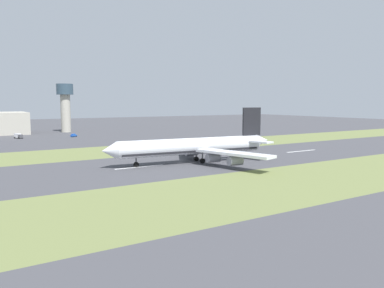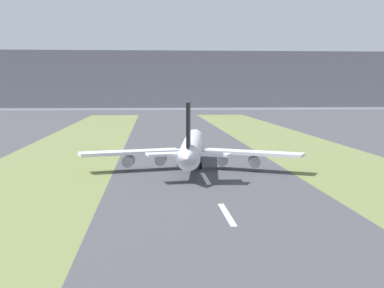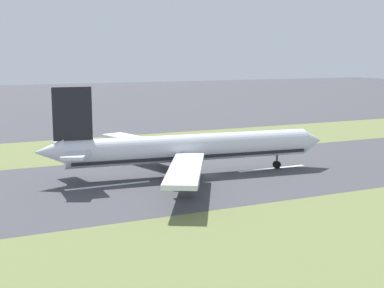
# 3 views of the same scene
# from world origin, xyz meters

# --- Properties ---
(ground_plane) EXTENTS (800.00, 800.00, 0.00)m
(ground_plane) POSITION_xyz_m (0.00, 0.00, 0.00)
(ground_plane) COLOR #424247
(grass_median_west) EXTENTS (40.00, 600.00, 0.01)m
(grass_median_west) POSITION_xyz_m (-45.00, 0.00, 0.00)
(grass_median_west) COLOR olive
(grass_median_west) RESTS_ON ground
(grass_median_east) EXTENTS (40.00, 600.00, 0.01)m
(grass_median_east) POSITION_xyz_m (45.00, 0.00, 0.00)
(grass_median_east) COLOR olive
(grass_median_east) RESTS_ON ground
(centreline_dash_mid) EXTENTS (1.20, 18.00, 0.01)m
(centreline_dash_mid) POSITION_xyz_m (0.00, -23.58, 0.01)
(centreline_dash_mid) COLOR silver
(centreline_dash_mid) RESTS_ON ground
(centreline_dash_far) EXTENTS (1.20, 18.00, 0.01)m
(centreline_dash_far) POSITION_xyz_m (0.00, 16.42, 0.01)
(centreline_dash_far) COLOR silver
(centreline_dash_far) RESTS_ON ground
(airplane_main_jet) EXTENTS (63.74, 67.20, 20.20)m
(airplane_main_jet) POSITION_xyz_m (-2.26, -5.47, 6.02)
(airplane_main_jet) COLOR silver
(airplane_main_jet) RESTS_ON ground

